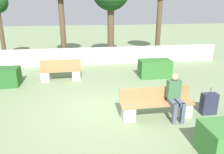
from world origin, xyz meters
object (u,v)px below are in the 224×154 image
object	(u,v)px
person_seated_man	(175,95)
suitcase	(209,104)
bench_front	(156,106)
bench_left_side	(61,73)

from	to	relation	value
person_seated_man	suitcase	xyz separation A→B (m)	(1.17, 0.09, -0.41)
bench_front	bench_left_side	distance (m)	4.95
bench_left_side	person_seated_man	xyz separation A→B (m)	(3.55, -4.03, 0.41)
bench_left_side	person_seated_man	world-z (taller)	person_seated_man
bench_left_side	suitcase	world-z (taller)	bench_left_side
person_seated_man	suitcase	bearing A→B (deg)	4.30
bench_front	person_seated_man	xyz separation A→B (m)	(0.49, -0.15, 0.39)
bench_left_side	suitcase	bearing A→B (deg)	-50.59
bench_front	suitcase	distance (m)	1.66
person_seated_man	bench_left_side	bearing A→B (deg)	131.38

